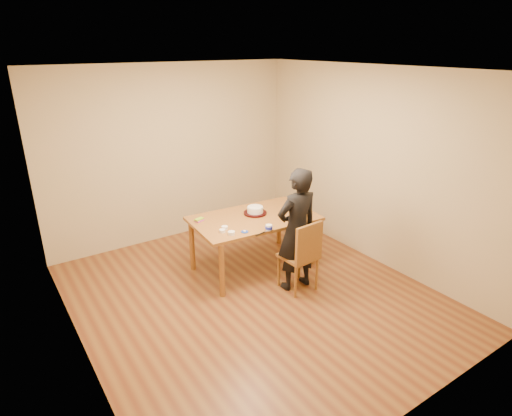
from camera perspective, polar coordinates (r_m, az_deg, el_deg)
room_shell at (r=5.14m, az=-2.52°, el=2.94°), size 4.00×4.50×2.70m
dining_table at (r=5.79m, az=-0.28°, el=-1.42°), size 1.73×1.11×0.04m
dining_chair at (r=5.43m, az=5.65°, el=-6.41°), size 0.43×0.43×0.04m
cake_plate at (r=5.89m, az=-0.11°, el=-0.67°), size 0.32×0.32×0.02m
cake at (r=5.88m, az=-0.11°, el=-0.24°), size 0.22×0.22×0.07m
frosting_dome at (r=5.86m, az=-0.11°, el=0.20°), size 0.22×0.22×0.03m
frosting_tub at (r=5.38m, az=1.72°, el=-2.61°), size 0.08×0.08×0.07m
frosting_lid at (r=5.34m, az=-1.53°, el=-3.18°), size 0.09×0.09×0.01m
frosting_dollop at (r=5.33m, az=-1.53°, el=-3.06°), size 0.04×0.04×0.02m
ramekin_green at (r=5.27m, az=-3.30°, el=-3.35°), size 0.09×0.09×0.04m
ramekin_yellow at (r=5.43m, az=-4.21°, el=-2.62°), size 0.08×0.08×0.04m
ramekin_multi at (r=5.34m, az=-4.51°, el=-3.05°), size 0.08×0.08×0.04m
candy_box_pink at (r=5.70m, az=-7.52°, el=-1.66°), size 0.13×0.10×0.02m
candy_box_green at (r=5.70m, az=-7.60°, el=-1.48°), size 0.14×0.09×0.02m
spatula at (r=5.28m, az=0.57°, el=-3.45°), size 0.16×0.05×0.01m
person at (r=5.31m, az=5.47°, el=-2.93°), size 0.60×0.40×1.59m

